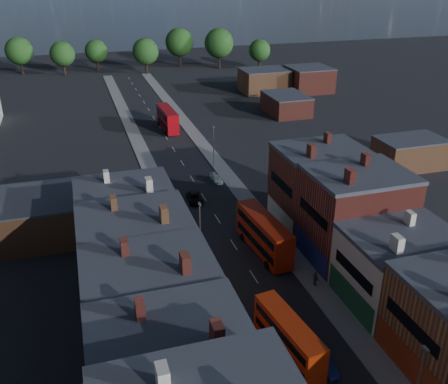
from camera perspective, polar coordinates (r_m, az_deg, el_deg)
pavement_west at (r=83.04m, az=-7.03°, el=-0.55°), size 3.00×200.00×0.12m
pavement_east at (r=85.92m, az=1.51°, el=0.55°), size 3.00×200.00×0.12m
lamp_post_1 at (r=45.82m, az=21.36°, el=-19.45°), size 0.25×0.70×8.12m
lamp_post_2 at (r=63.70m, az=-2.73°, el=-4.03°), size 0.25×0.70×8.12m
lamp_post_3 at (r=92.69m, az=-1.19°, el=5.51°), size 0.25×0.70×8.12m
bus_0 at (r=50.83m, az=7.39°, el=-16.09°), size 3.58×10.15×4.29m
bus_1 at (r=66.18m, az=4.58°, el=-4.80°), size 3.75×12.10×5.15m
bus_2 at (r=116.18m, az=-6.47°, el=8.35°), size 3.21×11.60×4.97m
car_1 at (r=51.12m, az=11.56°, el=-18.77°), size 1.46×3.69×1.19m
car_2 at (r=80.76m, az=-3.34°, el=-0.69°), size 2.50×4.87×1.32m
car_3 at (r=88.11m, az=-0.89°, el=1.55°), size 1.76×3.90×1.11m
ped_1 at (r=57.09m, az=-0.99°, el=-12.26°), size 0.97×0.77×1.76m
ped_3 at (r=61.32m, az=10.41°, el=-9.71°), size 0.84×1.22×1.90m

